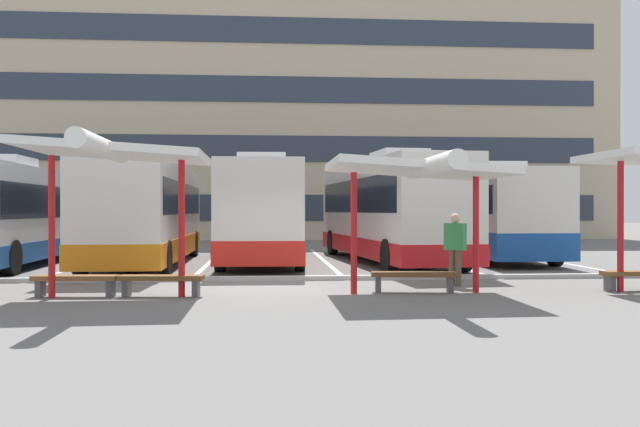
{
  "coord_description": "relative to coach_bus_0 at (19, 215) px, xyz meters",
  "views": [
    {
      "loc": [
        -0.08,
        -16.31,
        1.82
      ],
      "look_at": [
        1.49,
        3.55,
        1.73
      ],
      "focal_mm": 38.74,
      "sensor_mm": 36.0,
      "label": 1
    }
  ],
  "objects": [
    {
      "name": "bench_2",
      "position": [
        4.29,
        -9.07,
        -1.31
      ],
      "size": [
        1.8,
        0.53,
        0.45
      ],
      "color": "brown",
      "rests_on": "ground"
    },
    {
      "name": "lane_stripe_3",
      "position": [
        10.4,
        0.69,
        -1.65
      ],
      "size": [
        0.16,
        14.0,
        0.01
      ],
      "primitive_type": "cube",
      "color": "white",
      "rests_on": "ground"
    },
    {
      "name": "lane_stripe_4",
      "position": [
        14.46,
        0.69,
        -1.65
      ],
      "size": [
        0.16,
        14.0,
        0.01
      ],
      "primitive_type": "cube",
      "color": "white",
      "rests_on": "ground"
    },
    {
      "name": "ground_plane",
      "position": [
        8.36,
        -7.65,
        -1.65
      ],
      "size": [
        160.0,
        160.0,
        0.0
      ],
      "primitive_type": "plane",
      "color": "slate"
    },
    {
      "name": "waiting_shelter_2",
      "position": [
        11.58,
        -9.28,
        1.02
      ],
      "size": [
        3.73,
        5.04,
        2.93
      ],
      "color": "red",
      "rests_on": "ground"
    },
    {
      "name": "coach_bus_4",
      "position": [
        16.54,
        1.55,
        -0.04
      ],
      "size": [
        2.75,
        10.85,
        3.52
      ],
      "color": "silver",
      "rests_on": "ground"
    },
    {
      "name": "waiting_shelter_1",
      "position": [
        5.19,
        -9.53,
        1.31
      ],
      "size": [
        3.67,
        4.68,
        3.24
      ],
      "color": "red",
      "rests_on": "ground"
    },
    {
      "name": "lane_stripe_1",
      "position": [
        2.27,
        0.69,
        -1.65
      ],
      "size": [
        0.16,
        14.0,
        0.01
      ],
      "primitive_type": "cube",
      "color": "white",
      "rests_on": "ground"
    },
    {
      "name": "bench_3",
      "position": [
        6.09,
        -9.2,
        -1.31
      ],
      "size": [
        1.8,
        0.58,
        0.45
      ],
      "color": "brown",
      "rests_on": "ground"
    },
    {
      "name": "coach_bus_1",
      "position": [
        4.33,
        -0.47,
        0.04
      ],
      "size": [
        2.65,
        11.49,
        3.63
      ],
      "color": "silver",
      "rests_on": "ground"
    },
    {
      "name": "lane_stripe_5",
      "position": [
        18.52,
        0.69,
        -1.65
      ],
      "size": [
        0.16,
        14.0,
        0.01
      ],
      "primitive_type": "cube",
      "color": "white",
      "rests_on": "ground"
    },
    {
      "name": "platform_kerb",
      "position": [
        8.36,
        -6.09,
        -1.59
      ],
      "size": [
        44.0,
        0.24,
        0.12
      ],
      "primitive_type": "cube",
      "color": "#ADADA8",
      "rests_on": "ground"
    },
    {
      "name": "bench_4",
      "position": [
        11.58,
        -8.86,
        -1.31
      ],
      "size": [
        1.93,
        0.64,
        0.45
      ],
      "color": "brown",
      "rests_on": "ground"
    },
    {
      "name": "coach_bus_2",
      "position": [
        8.21,
        0.27,
        0.06
      ],
      "size": [
        2.86,
        10.55,
        3.67
      ],
      "color": "silver",
      "rests_on": "ground"
    },
    {
      "name": "lane_stripe_2",
      "position": [
        6.33,
        0.69,
        -1.65
      ],
      "size": [
        0.16,
        14.0,
        0.01
      ],
      "primitive_type": "cube",
      "color": "white",
      "rests_on": "ground"
    },
    {
      "name": "terminal_building",
      "position": [
        8.39,
        24.72,
        7.38
      ],
      "size": [
        44.72,
        13.32,
        20.81
      ],
      "color": "#C6B293",
      "rests_on": "ground"
    },
    {
      "name": "coach_bus_3",
      "position": [
        12.57,
        0.14,
        0.15
      ],
      "size": [
        3.59,
        12.03,
        3.8
      ],
      "color": "silver",
      "rests_on": "ground"
    },
    {
      "name": "bench_5",
      "position": [
        16.67,
        -8.98,
        -1.32
      ],
      "size": [
        1.62,
        0.5,
        0.45
      ],
      "color": "brown",
      "rests_on": "ground"
    },
    {
      "name": "waiting_passenger_0",
      "position": [
        12.84,
        -7.67,
        -0.63
      ],
      "size": [
        0.52,
        0.5,
        1.75
      ],
      "color": "brown",
      "rests_on": "ground"
    },
    {
      "name": "coach_bus_0",
      "position": [
        0.0,
        0.0,
        0.0
      ],
      "size": [
        2.75,
        11.62,
        3.52
      ],
      "color": "silver",
      "rests_on": "ground"
    }
  ]
}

